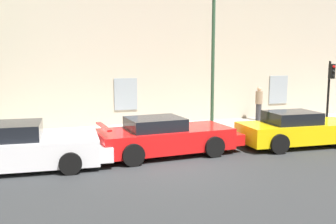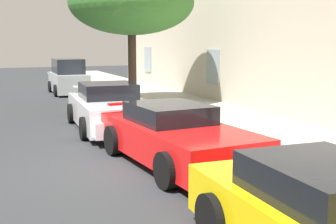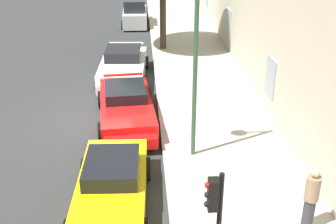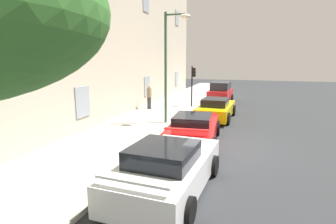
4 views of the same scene
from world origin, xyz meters
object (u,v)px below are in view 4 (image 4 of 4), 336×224
at_px(sportscar_yellow_flank, 194,128).
at_px(sportscar_white_middle, 217,109).
at_px(pedestrian_admiring, 149,97).
at_px(street_lamp, 173,48).
at_px(sportscar_red_lead, 170,167).
at_px(hatchback_parked, 221,93).
at_px(traffic_light, 193,79).

xyz_separation_m(sportscar_yellow_flank, sportscar_white_middle, (5.23, -0.29, -0.00)).
height_order(sportscar_white_middle, pedestrian_admiring, pedestrian_admiring).
height_order(sportscar_yellow_flank, street_lamp, street_lamp).
height_order(sportscar_red_lead, street_lamp, street_lamp).
distance_m(sportscar_yellow_flank, street_lamp, 4.79).
height_order(sportscar_white_middle, hatchback_parked, hatchback_parked).
distance_m(sportscar_yellow_flank, traffic_light, 8.64).
height_order(sportscar_yellow_flank, traffic_light, traffic_light).
height_order(sportscar_red_lead, pedestrian_admiring, pedestrian_admiring).
bearing_deg(sportscar_yellow_flank, traffic_light, 12.99).
bearing_deg(sportscar_red_lead, hatchback_parked, 1.79).
relative_size(sportscar_red_lead, pedestrian_admiring, 2.88).
bearing_deg(sportscar_red_lead, pedestrian_admiring, 24.42).
xyz_separation_m(sportscar_white_middle, traffic_light, (3.04, 2.20, 1.61)).
relative_size(traffic_light, street_lamp, 0.51).
height_order(sportscar_white_middle, street_lamp, street_lamp).
distance_m(sportscar_white_middle, hatchback_parked, 6.42).
distance_m(street_lamp, pedestrian_admiring, 5.67).
height_order(sportscar_white_middle, traffic_light, traffic_light).
distance_m(traffic_light, pedestrian_admiring, 3.58).
height_order(sportscar_red_lead, sportscar_yellow_flank, sportscar_red_lead).
xyz_separation_m(hatchback_parked, street_lamp, (-9.03, 1.55, 3.41)).
xyz_separation_m(sportscar_red_lead, hatchback_parked, (16.17, 0.51, 0.20)).
relative_size(sportscar_white_middle, pedestrian_admiring, 2.88).
xyz_separation_m(street_lamp, pedestrian_admiring, (3.70, 2.87, -3.19)).
relative_size(sportscar_white_middle, traffic_light, 1.64).
height_order(hatchback_parked, traffic_light, traffic_light).
relative_size(sportscar_white_middle, street_lamp, 0.84).
distance_m(sportscar_yellow_flank, hatchback_parked, 11.63).
bearing_deg(street_lamp, sportscar_white_middle, -38.27).
bearing_deg(hatchback_parked, pedestrian_admiring, 140.31).
bearing_deg(pedestrian_admiring, sportscar_red_lead, -155.58).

